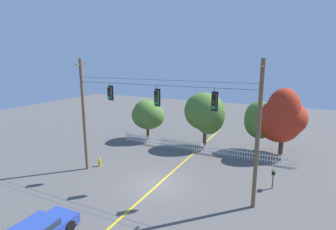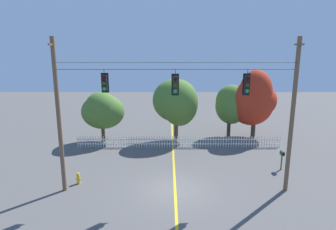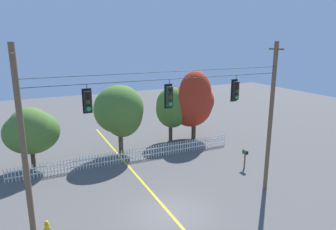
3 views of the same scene
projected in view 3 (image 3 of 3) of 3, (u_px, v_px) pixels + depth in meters
name	position (u px, v px, depth m)	size (l,w,h in m)	color
ground	(170.00, 213.00, 16.88)	(80.00, 80.00, 0.00)	#565451
lane_centerline_stripe	(170.00, 213.00, 16.88)	(0.16, 36.00, 0.01)	gold
signal_support_span	(170.00, 131.00, 15.75)	(13.94, 1.10, 9.26)	brown
traffic_signal_eastbound_side	(88.00, 101.00, 13.60)	(0.43, 0.38, 1.34)	black
traffic_signal_northbound_secondary	(169.00, 97.00, 15.31)	(0.43, 0.38, 1.51)	black
traffic_signal_northbound_primary	(235.00, 91.00, 17.02)	(0.43, 0.38, 1.50)	black
white_picket_fence	(131.00, 155.00, 23.99)	(17.83, 0.06, 1.01)	white
autumn_maple_near_fence	(31.00, 131.00, 21.83)	(3.93, 3.27, 4.73)	#473828
autumn_maple_mid	(121.00, 110.00, 24.93)	(4.20, 3.61, 5.84)	brown
autumn_oak_far_east	(172.00, 107.00, 28.27)	(3.08, 2.88, 5.12)	#473828
autumn_maple_far_west	(193.00, 101.00, 28.79)	(4.57, 4.14, 6.60)	#473828
fire_hydrant	(47.00, 228.00, 14.97)	(0.38, 0.22, 0.76)	gold
roadside_mailbox	(245.00, 153.00, 22.59)	(0.25, 0.44, 1.42)	brown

